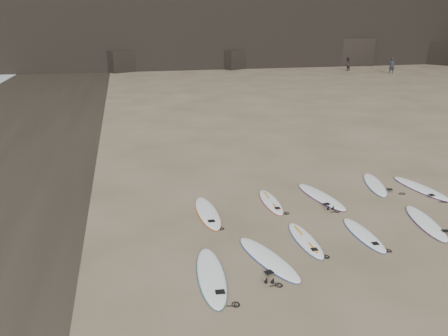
{
  "coord_description": "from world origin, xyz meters",
  "views": [
    {
      "loc": [
        -5.54,
        -10.47,
        6.15
      ],
      "look_at": [
        -2.53,
        2.68,
        1.5
      ],
      "focal_mm": 35.0,
      "sensor_mm": 36.0,
      "label": 1
    }
  ],
  "objects_px": {
    "surfboard_4": "(426,222)",
    "surfboard_9": "(421,188)",
    "surfboard_2": "(305,240)",
    "person_b": "(347,64)",
    "surfboard_0": "(211,276)",
    "surfboard_6": "(271,202)",
    "surfboard_5": "(208,212)",
    "surfboard_1": "(268,258)",
    "surfboard_8": "(375,184)",
    "surfboard_7": "(321,196)",
    "person_a": "(392,66)",
    "surfboard_3": "(364,234)"
  },
  "relations": [
    {
      "from": "surfboard_1",
      "to": "surfboard_4",
      "type": "height_order",
      "value": "surfboard_1"
    },
    {
      "from": "surfboard_4",
      "to": "surfboard_7",
      "type": "relative_size",
      "value": 0.94
    },
    {
      "from": "surfboard_2",
      "to": "person_a",
      "type": "distance_m",
      "value": 43.87
    },
    {
      "from": "surfboard_7",
      "to": "surfboard_8",
      "type": "xyz_separation_m",
      "value": [
        2.56,
        0.67,
        -0.0
      ]
    },
    {
      "from": "surfboard_6",
      "to": "surfboard_7",
      "type": "xyz_separation_m",
      "value": [
        1.91,
        0.05,
        0.01
      ]
    },
    {
      "from": "surfboard_3",
      "to": "person_b",
      "type": "relative_size",
      "value": 1.39
    },
    {
      "from": "surfboard_3",
      "to": "person_b",
      "type": "height_order",
      "value": "person_b"
    },
    {
      "from": "surfboard_9",
      "to": "surfboard_4",
      "type": "bearing_deg",
      "value": -132.29
    },
    {
      "from": "surfboard_1",
      "to": "surfboard_7",
      "type": "bearing_deg",
      "value": 32.03
    },
    {
      "from": "surfboard_0",
      "to": "surfboard_6",
      "type": "relative_size",
      "value": 1.24
    },
    {
      "from": "surfboard_7",
      "to": "person_a",
      "type": "height_order",
      "value": "person_a"
    },
    {
      "from": "surfboard_9",
      "to": "surfboard_0",
      "type": "bearing_deg",
      "value": -164.44
    },
    {
      "from": "surfboard_9",
      "to": "person_a",
      "type": "distance_m",
      "value": 38.28
    },
    {
      "from": "surfboard_4",
      "to": "surfboard_2",
      "type": "bearing_deg",
      "value": -165.17
    },
    {
      "from": "surfboard_2",
      "to": "surfboard_7",
      "type": "relative_size",
      "value": 0.82
    },
    {
      "from": "surfboard_5",
      "to": "person_b",
      "type": "height_order",
      "value": "person_b"
    },
    {
      "from": "surfboard_0",
      "to": "surfboard_9",
      "type": "distance_m",
      "value": 9.78
    },
    {
      "from": "surfboard_6",
      "to": "surfboard_8",
      "type": "height_order",
      "value": "surfboard_8"
    },
    {
      "from": "surfboard_4",
      "to": "surfboard_1",
      "type": "bearing_deg",
      "value": -158.19
    },
    {
      "from": "surfboard_2",
      "to": "person_b",
      "type": "distance_m",
      "value": 45.03
    },
    {
      "from": "surfboard_0",
      "to": "surfboard_4",
      "type": "distance_m",
      "value": 7.34
    },
    {
      "from": "surfboard_6",
      "to": "surfboard_7",
      "type": "relative_size",
      "value": 0.81
    },
    {
      "from": "surfboard_6",
      "to": "person_b",
      "type": "relative_size",
      "value": 1.37
    },
    {
      "from": "surfboard_3",
      "to": "surfboard_1",
      "type": "bearing_deg",
      "value": -167.79
    },
    {
      "from": "surfboard_6",
      "to": "surfboard_4",
      "type": "bearing_deg",
      "value": -30.39
    },
    {
      "from": "surfboard_1",
      "to": "surfboard_6",
      "type": "distance_m",
      "value": 3.84
    },
    {
      "from": "person_a",
      "to": "surfboard_9",
      "type": "bearing_deg",
      "value": -107.18
    },
    {
      "from": "surfboard_0",
      "to": "surfboard_9",
      "type": "height_order",
      "value": "surfboard_0"
    },
    {
      "from": "surfboard_3",
      "to": "surfboard_8",
      "type": "bearing_deg",
      "value": 55.11
    },
    {
      "from": "surfboard_3",
      "to": "surfboard_9",
      "type": "height_order",
      "value": "surfboard_9"
    },
    {
      "from": "surfboard_4",
      "to": "surfboard_6",
      "type": "relative_size",
      "value": 1.15
    },
    {
      "from": "surfboard_3",
      "to": "surfboard_6",
      "type": "distance_m",
      "value": 3.5
    },
    {
      "from": "surfboard_2",
      "to": "person_b",
      "type": "bearing_deg",
      "value": 60.78
    },
    {
      "from": "surfboard_5",
      "to": "person_b",
      "type": "relative_size",
      "value": 1.63
    },
    {
      "from": "surfboard_0",
      "to": "surfboard_2",
      "type": "relative_size",
      "value": 1.23
    },
    {
      "from": "surfboard_1",
      "to": "surfboard_6",
      "type": "xyz_separation_m",
      "value": [
        1.3,
        3.62,
        -0.01
      ]
    },
    {
      "from": "surfboard_4",
      "to": "surfboard_9",
      "type": "bearing_deg",
      "value": 68.49
    },
    {
      "from": "surfboard_0",
      "to": "surfboard_4",
      "type": "xyz_separation_m",
      "value": [
        7.19,
        1.45,
        -0.0
      ]
    },
    {
      "from": "surfboard_5",
      "to": "person_a",
      "type": "relative_size",
      "value": 1.48
    },
    {
      "from": "surfboard_9",
      "to": "person_a",
      "type": "relative_size",
      "value": 1.53
    },
    {
      "from": "surfboard_0",
      "to": "surfboard_7",
      "type": "bearing_deg",
      "value": 44.67
    },
    {
      "from": "surfboard_0",
      "to": "surfboard_3",
      "type": "distance_m",
      "value": 5.01
    },
    {
      "from": "surfboard_3",
      "to": "surfboard_7",
      "type": "distance_m",
      "value": 2.98
    },
    {
      "from": "surfboard_0",
      "to": "surfboard_4",
      "type": "relative_size",
      "value": 1.07
    },
    {
      "from": "surfboard_8",
      "to": "person_a",
      "type": "relative_size",
      "value": 1.41
    },
    {
      "from": "surfboard_0",
      "to": "surfboard_1",
      "type": "xyz_separation_m",
      "value": [
        1.65,
        0.48,
        -0.0
      ]
    },
    {
      "from": "surfboard_9",
      "to": "surfboard_8",
      "type": "bearing_deg",
      "value": 143.74
    },
    {
      "from": "surfboard_0",
      "to": "surfboard_8",
      "type": "bearing_deg",
      "value": 37.18
    },
    {
      "from": "surfboard_1",
      "to": "surfboard_6",
      "type": "height_order",
      "value": "surfboard_1"
    },
    {
      "from": "surfboard_0",
      "to": "surfboard_1",
      "type": "height_order",
      "value": "surfboard_0"
    }
  ]
}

